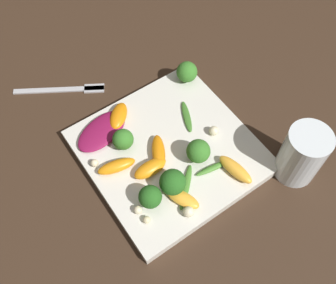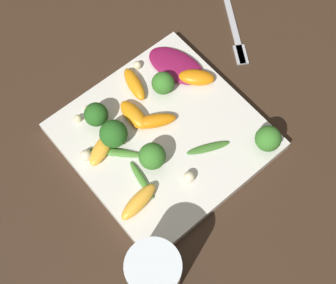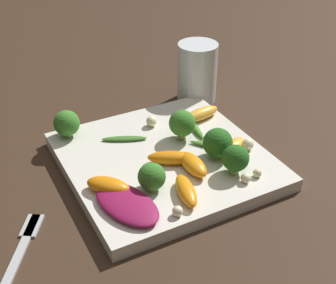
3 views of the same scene
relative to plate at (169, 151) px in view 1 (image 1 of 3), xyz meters
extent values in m
plane|color=#382619|center=(0.00, 0.00, -0.01)|extent=(2.40, 2.40, 0.00)
cube|color=silver|center=(0.00, 0.00, 0.00)|extent=(0.28, 0.28, 0.02)
cylinder|color=white|center=(0.15, 0.16, 0.04)|extent=(0.07, 0.07, 0.11)
cube|color=#B2B2B7|center=(-0.25, -0.10, -0.01)|extent=(0.10, 0.16, 0.01)
cube|color=#B2B2B7|center=(-0.21, -0.04, -0.01)|extent=(0.04, 0.04, 0.01)
ellipsoid|color=maroon|center=(-0.10, -0.08, 0.02)|extent=(0.08, 0.12, 0.01)
ellipsoid|color=orange|center=(-0.02, -0.10, 0.02)|extent=(0.04, 0.07, 0.02)
ellipsoid|color=orange|center=(-0.11, -0.04, 0.02)|extent=(0.06, 0.06, 0.02)
ellipsoid|color=orange|center=(0.00, -0.02, 0.02)|extent=(0.07, 0.05, 0.02)
ellipsoid|color=#FCAD33|center=(0.10, 0.06, 0.02)|extent=(0.07, 0.03, 0.02)
ellipsoid|color=orange|center=(0.02, -0.05, 0.02)|extent=(0.03, 0.06, 0.02)
ellipsoid|color=#FCAD33|center=(0.09, -0.04, 0.02)|extent=(0.06, 0.05, 0.02)
cylinder|color=#7A9E51|center=(0.05, 0.03, 0.02)|extent=(0.01, 0.01, 0.02)
sphere|color=#387A28|center=(0.05, 0.03, 0.04)|extent=(0.04, 0.04, 0.04)
cylinder|color=#7A9E51|center=(0.07, -0.04, 0.02)|extent=(0.02, 0.02, 0.01)
sphere|color=#26601E|center=(0.07, -0.04, 0.03)|extent=(0.04, 0.04, 0.04)
cylinder|color=#84AD5B|center=(-0.11, 0.12, 0.02)|extent=(0.01, 0.01, 0.01)
sphere|color=#387A28|center=(-0.11, 0.12, 0.03)|extent=(0.04, 0.04, 0.04)
cylinder|color=#84AD5B|center=(-0.05, -0.06, 0.02)|extent=(0.01, 0.01, 0.01)
sphere|color=#387A28|center=(-0.05, -0.06, 0.03)|extent=(0.04, 0.04, 0.04)
cylinder|color=#84AD5B|center=(0.07, -0.08, 0.02)|extent=(0.01, 0.01, 0.01)
sphere|color=#26601E|center=(0.07, -0.08, 0.03)|extent=(0.04, 0.04, 0.04)
ellipsoid|color=#47842D|center=(0.08, 0.04, 0.01)|extent=(0.02, 0.07, 0.01)
ellipsoid|color=#3D7528|center=(-0.04, 0.06, 0.01)|extent=(0.07, 0.04, 0.01)
ellipsoid|color=#47842D|center=(0.08, -0.02, 0.01)|extent=(0.07, 0.07, 0.01)
sphere|color=beige|center=(0.02, 0.08, 0.02)|extent=(0.02, 0.02, 0.02)
sphere|color=beige|center=(0.07, -0.11, 0.02)|extent=(0.01, 0.01, 0.01)
sphere|color=beige|center=(-0.05, -0.12, 0.02)|extent=(0.01, 0.01, 0.01)
sphere|color=beige|center=(0.09, -0.11, 0.02)|extent=(0.01, 0.01, 0.01)
sphere|color=beige|center=(0.12, -0.04, 0.02)|extent=(0.02, 0.02, 0.02)
camera|label=1|loc=(0.28, -0.20, 0.61)|focal=42.00mm
camera|label=2|loc=(0.20, 0.25, 0.68)|focal=50.00mm
camera|label=3|loc=(-0.26, -0.50, 0.41)|focal=50.00mm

